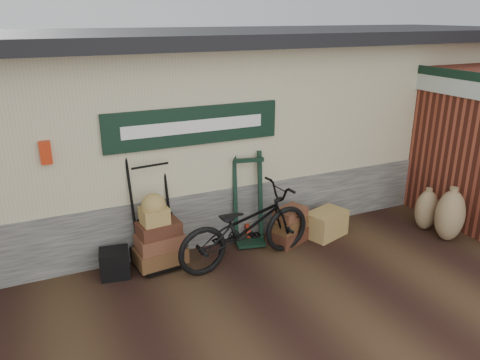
% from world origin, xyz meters
% --- Properties ---
extents(ground, '(80.00, 80.00, 0.00)m').
position_xyz_m(ground, '(0.00, 0.00, 0.00)').
color(ground, black).
rests_on(ground, ground).
extents(station_building, '(14.40, 4.10, 3.20)m').
position_xyz_m(station_building, '(-0.01, 2.74, 1.61)').
color(station_building, '#4C4C47').
rests_on(station_building, ground).
extents(brick_outbuilding, '(1.71, 4.51, 2.62)m').
position_xyz_m(brick_outbuilding, '(4.70, 1.19, 1.30)').
color(brick_outbuilding, maroon).
rests_on(brick_outbuilding, ground).
extents(porter_trolley, '(0.91, 0.72, 1.70)m').
position_xyz_m(porter_trolley, '(-1.01, 0.83, 0.85)').
color(porter_trolley, black).
rests_on(porter_trolley, ground).
extents(green_barrow, '(0.61, 0.55, 1.46)m').
position_xyz_m(green_barrow, '(0.51, 0.85, 0.73)').
color(green_barrow, black).
rests_on(green_barrow, ground).
extents(suitcase_stack, '(0.75, 0.62, 0.57)m').
position_xyz_m(suitcase_stack, '(1.10, 0.58, 0.29)').
color(suitcase_stack, '#3D2013').
rests_on(suitcase_stack, ground).
extents(wicker_hamper, '(0.75, 0.61, 0.43)m').
position_xyz_m(wicker_hamper, '(1.76, 0.50, 0.21)').
color(wicker_hamper, olive).
rests_on(wicker_hamper, ground).
extents(black_trunk, '(0.45, 0.40, 0.40)m').
position_xyz_m(black_trunk, '(-1.63, 0.67, 0.20)').
color(black_trunk, black).
rests_on(black_trunk, ground).
extents(bicycle, '(0.96, 2.22, 1.25)m').
position_xyz_m(bicycle, '(0.20, 0.28, 0.63)').
color(bicycle, black).
rests_on(bicycle, ground).
extents(burlap_sack_left, '(0.53, 0.50, 0.69)m').
position_xyz_m(burlap_sack_left, '(3.45, 0.02, 0.34)').
color(burlap_sack_left, olive).
rests_on(burlap_sack_left, ground).
extents(burlap_sack_right, '(0.66, 0.62, 0.85)m').
position_xyz_m(burlap_sack_right, '(3.47, -0.44, 0.42)').
color(burlap_sack_right, olive).
rests_on(burlap_sack_right, ground).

